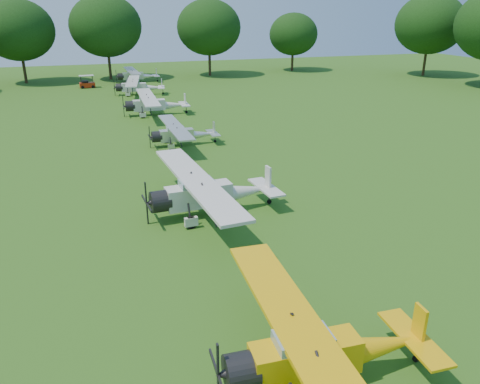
% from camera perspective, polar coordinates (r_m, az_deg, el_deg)
% --- Properties ---
extents(ground, '(160.00, 160.00, 0.00)m').
position_cam_1_polar(ground, '(26.12, -3.21, -2.90)').
color(ground, '#2C5A16').
rests_on(ground, ground).
extents(tree_belt, '(137.36, 130.27, 14.52)m').
position_cam_1_polar(tree_belt, '(25.22, 4.45, 15.19)').
color(tree_belt, black).
rests_on(tree_belt, ground).
extents(aircraft_2, '(7.00, 11.13, 2.19)m').
position_cam_1_polar(aircraft_2, '(14.95, 9.92, -18.38)').
color(aircraft_2, '#E2AA09').
rests_on(aircraft_2, ground).
extents(aircraft_3, '(7.61, 12.12, 2.38)m').
position_cam_1_polar(aircraft_3, '(25.85, -3.85, 0.16)').
color(aircraft_3, silver).
rests_on(aircraft_3, ground).
extents(aircraft_4, '(5.85, 9.30, 1.84)m').
position_cam_1_polar(aircraft_4, '(39.61, -7.13, 7.18)').
color(aircraft_4, silver).
rests_on(aircraft_4, ground).
extents(aircraft_5, '(7.03, 11.17, 2.21)m').
position_cam_1_polar(aircraft_5, '(51.76, -10.45, 10.62)').
color(aircraft_5, silver).
rests_on(aircraft_5, ground).
extents(aircraft_6, '(6.64, 10.53, 2.07)m').
position_cam_1_polar(aircraft_6, '(64.67, -12.37, 12.55)').
color(aircraft_6, silver).
rests_on(aircraft_6, ground).
extents(aircraft_7, '(6.54, 10.40, 2.05)m').
position_cam_1_polar(aircraft_7, '(75.81, -12.55, 13.79)').
color(aircraft_7, silver).
rests_on(aircraft_7, ground).
extents(golf_cart, '(2.19, 1.47, 1.77)m').
position_cam_1_polar(golf_cart, '(72.54, -18.17, 12.43)').
color(golf_cart, '#B6270D').
rests_on(golf_cart, ground).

